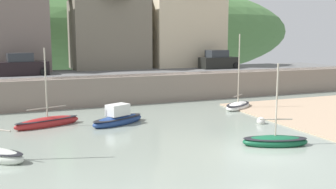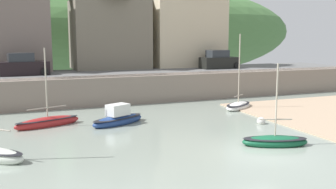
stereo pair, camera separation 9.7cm
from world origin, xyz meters
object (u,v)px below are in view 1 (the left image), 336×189
Objects in this scene: dinghy_open_wooden at (118,119)px; parked_car_by_wall at (23,66)px; waterfront_building_centre at (109,24)px; sailboat_blue_trim at (238,106)px; parked_car_end_of_row at (218,61)px; sailboat_white_hull at (48,122)px; waterfront_building_right at (185,15)px; sailboat_far_left at (275,141)px; waterfront_building_left at (3,17)px; mooring_buoy at (261,121)px.

parked_car_by_wall is (-5.40, 11.58, 2.84)m from dinghy_open_wooden.
waterfront_building_centre reaches higher than sailboat_blue_trim.
parked_car_by_wall and parked_car_end_of_row have the same top height.
sailboat_blue_trim is at bearing -15.81° from sailboat_white_hull.
waterfront_building_centre is 2.13× the size of parked_car_by_wall.
sailboat_far_left is (-5.68, -24.21, -7.93)m from waterfront_building_right.
waterfront_building_left is 2.44× the size of parked_car_end_of_row.
dinghy_open_wooden is at bearing 148.47° from sailboat_far_left.
waterfront_building_right is 26.10m from sailboat_far_left.
mooring_buoy is at bearing -74.40° from waterfront_building_centre.
parked_car_end_of_row is at bearing -12.19° from waterfront_building_left.
waterfront_building_left is 26.13m from mooring_buoy.
parked_car_by_wall is 20.97m from mooring_buoy.
parked_car_by_wall is at bearing 113.78° from sailboat_blue_trim.
waterfront_building_left reaches higher than sailboat_far_left.
sailboat_blue_trim is at bearing -15.85° from dinghy_open_wooden.
waterfront_building_left is 2.24× the size of sailboat_far_left.
waterfront_building_left is 6.42m from parked_car_by_wall.
sailboat_blue_trim is 1.43× the size of parked_car_by_wall.
parked_car_by_wall is (-11.88, 19.71, 2.97)m from sailboat_far_left.
sailboat_white_hull is 4.52m from dinghy_open_wooden.
sailboat_far_left is (3.07, -24.21, -6.77)m from waterfront_building_centre.
sailboat_blue_trim reaches higher than dinghy_open_wooden.
sailboat_far_left is 21.32m from parked_car_end_of_row.
sailboat_far_left reaches higher than parked_car_by_wall.
dinghy_open_wooden is at bearing 158.55° from mooring_buoy.
parked_car_by_wall is at bearing -72.86° from waterfront_building_left.
parked_car_end_of_row is at bearing -22.94° from waterfront_building_centre.
mooring_buoy is at bearing 82.64° from sailboat_far_left.
waterfront_building_left reaches higher than parked_car_by_wall.
sailboat_far_left is at bearing -65.02° from parked_car_by_wall.
sailboat_far_left is at bearing -82.78° from waterfront_building_centre.
mooring_buoy is at bearing -99.52° from waterfront_building_right.
dinghy_open_wooden is at bearing -143.00° from parked_car_end_of_row.
waterfront_building_left reaches higher than parked_car_end_of_row.
sailboat_white_hull is 1.16× the size of sailboat_far_left.
parked_car_end_of_row is at bearing 34.98° from sailboat_blue_trim.
waterfront_building_right is 16.37m from sailboat_blue_trim.
sailboat_blue_trim is 18.81m from parked_car_by_wall.
waterfront_building_right reaches higher than mooring_buoy.
sailboat_far_left is at bearing -61.28° from waterfront_building_left.
dinghy_open_wooden is (-3.41, -16.08, -6.65)m from waterfront_building_centre.
sailboat_white_hull is (-7.80, -15.04, -6.73)m from waterfront_building_centre.
waterfront_building_left is 21.75m from parked_car_end_of_row.
mooring_buoy is at bearing -37.80° from sailboat_white_hull.
sailboat_white_hull is 1.23× the size of dinghy_open_wooden.
waterfront_building_left reaches higher than sailboat_white_hull.
parked_car_by_wall is at bearing 76.47° from sailboat_white_hull.
sailboat_white_hull reaches higher than dinghy_open_wooden.
sailboat_blue_trim is 14.85m from sailboat_white_hull.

